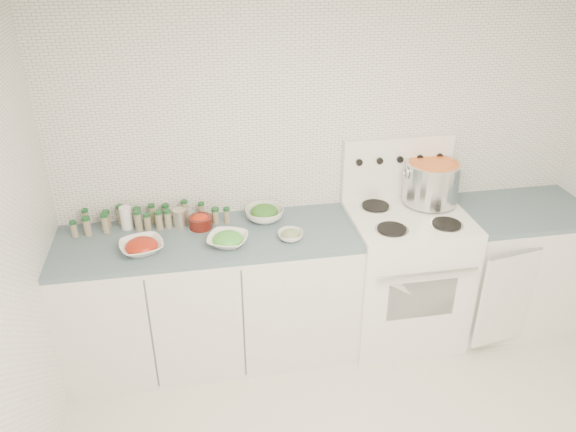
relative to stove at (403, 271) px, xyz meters
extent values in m
cube|color=white|center=(-0.48, 0.32, 0.75)|extent=(3.50, 0.02, 2.50)
cube|color=white|center=(-1.30, 0.00, -0.06)|extent=(1.85, 0.62, 0.86)
cube|color=#465F69|center=(-1.30, 0.00, 0.39)|extent=(1.85, 0.62, 0.03)
cube|color=white|center=(0.00, -0.01, -0.04)|extent=(0.76, 0.65, 0.92)
cube|color=black|center=(0.00, -0.33, 0.00)|extent=(0.45, 0.01, 0.28)
cylinder|color=silver|center=(0.00, -0.37, 0.22)|extent=(0.65, 0.02, 0.02)
cube|color=white|center=(0.00, -0.01, 0.43)|extent=(0.76, 0.65, 0.01)
cube|color=white|center=(0.00, 0.28, 0.65)|extent=(0.76, 0.06, 0.43)
cylinder|color=silver|center=(-0.18, -0.17, 0.44)|extent=(0.21, 0.21, 0.01)
cylinder|color=black|center=(-0.18, -0.17, 0.45)|extent=(0.18, 0.18, 0.01)
cylinder|color=silver|center=(0.18, -0.17, 0.44)|extent=(0.21, 0.21, 0.01)
cylinder|color=black|center=(0.18, -0.17, 0.45)|extent=(0.18, 0.18, 0.01)
cylinder|color=silver|center=(-0.18, 0.15, 0.44)|extent=(0.21, 0.21, 0.01)
cylinder|color=black|center=(-0.18, 0.15, 0.45)|extent=(0.18, 0.18, 0.01)
cylinder|color=silver|center=(0.18, 0.15, 0.44)|extent=(0.21, 0.21, 0.01)
cylinder|color=black|center=(0.18, 0.15, 0.45)|extent=(0.18, 0.18, 0.01)
cylinder|color=black|center=(-0.28, 0.25, 0.72)|extent=(0.04, 0.02, 0.04)
cylinder|color=black|center=(-0.14, 0.25, 0.72)|extent=(0.04, 0.02, 0.04)
cylinder|color=black|center=(0.00, 0.25, 0.72)|extent=(0.04, 0.02, 0.04)
cylinder|color=black|center=(0.14, 0.25, 0.72)|extent=(0.04, 0.02, 0.04)
cylinder|color=black|center=(0.28, 0.25, 0.72)|extent=(0.04, 0.02, 0.04)
cube|color=white|center=(0.82, 0.00, -0.06)|extent=(0.89, 0.62, 0.86)
cube|color=#465F69|center=(0.82, 0.00, 0.39)|extent=(0.89, 0.62, 0.03)
cube|color=white|center=(0.59, -0.34, -0.07)|extent=(0.40, 0.09, 0.70)
cylinder|color=silver|center=(0.19, 0.15, 0.59)|extent=(0.36, 0.36, 0.28)
cylinder|color=orange|center=(0.19, 0.15, 0.71)|extent=(0.33, 0.33, 0.03)
torus|color=silver|center=(0.01, 0.15, 0.67)|extent=(0.01, 0.09, 0.09)
torus|color=silver|center=(0.38, 0.15, 0.67)|extent=(0.01, 0.09, 0.09)
imported|color=white|center=(-1.69, -0.10, 0.43)|extent=(0.30, 0.30, 0.06)
ellipsoid|color=#AF210F|center=(-1.69, -0.10, 0.45)|extent=(0.18, 0.18, 0.08)
imported|color=white|center=(-1.19, -0.11, 0.43)|extent=(0.30, 0.30, 0.06)
ellipsoid|color=green|center=(-1.19, -0.11, 0.44)|extent=(0.17, 0.17, 0.08)
imported|color=white|center=(-0.92, 0.16, 0.44)|extent=(0.26, 0.26, 0.08)
ellipsoid|color=#2D621C|center=(-0.92, 0.16, 0.46)|extent=(0.18, 0.18, 0.08)
imported|color=white|center=(-0.80, -0.11, 0.43)|extent=(0.16, 0.16, 0.05)
ellipsoid|color=#25491D|center=(-0.80, -0.11, 0.44)|extent=(0.11, 0.11, 0.05)
cylinder|color=#4E130D|center=(-1.34, 0.13, 0.44)|extent=(0.15, 0.15, 0.07)
ellipsoid|color=red|center=(-1.34, 0.13, 0.47)|extent=(0.11, 0.11, 0.05)
cylinder|color=white|center=(-1.79, 0.21, 0.48)|extent=(0.09, 0.09, 0.15)
cylinder|color=#B7AF9B|center=(-1.46, 0.18, 0.46)|extent=(0.11, 0.11, 0.11)
cylinder|color=gray|center=(-2.04, 0.25, 0.46)|extent=(0.04, 0.04, 0.12)
cylinder|color=#154A22|center=(-2.04, 0.25, 0.53)|extent=(0.04, 0.04, 0.02)
cylinder|color=gray|center=(-1.92, 0.25, 0.45)|extent=(0.04, 0.04, 0.09)
cylinder|color=#154A22|center=(-1.92, 0.25, 0.50)|extent=(0.05, 0.05, 0.02)
cylinder|color=gray|center=(-1.83, 0.26, 0.46)|extent=(0.04, 0.04, 0.12)
cylinder|color=#154A22|center=(-1.83, 0.26, 0.53)|extent=(0.04, 0.04, 0.02)
cylinder|color=gray|center=(-1.72, 0.25, 0.45)|extent=(0.05, 0.05, 0.10)
cylinder|color=#154A22|center=(-1.72, 0.25, 0.51)|extent=(0.05, 0.05, 0.02)
cylinder|color=gray|center=(-1.64, 0.24, 0.46)|extent=(0.04, 0.04, 0.12)
cylinder|color=#154A22|center=(-1.64, 0.24, 0.53)|extent=(0.04, 0.04, 0.02)
cylinder|color=gray|center=(-1.55, 0.26, 0.45)|extent=(0.04, 0.04, 0.10)
cylinder|color=#154A22|center=(-1.55, 0.26, 0.51)|extent=(0.05, 0.05, 0.02)
cylinder|color=gray|center=(-1.43, 0.26, 0.46)|extent=(0.04, 0.04, 0.12)
cylinder|color=#154A22|center=(-1.43, 0.26, 0.53)|extent=(0.04, 0.04, 0.02)
cylinder|color=gray|center=(-1.32, 0.25, 0.45)|extent=(0.04, 0.04, 0.10)
cylinder|color=#154A22|center=(-1.32, 0.25, 0.51)|extent=(0.04, 0.04, 0.02)
cylinder|color=gray|center=(-2.02, 0.16, 0.46)|extent=(0.05, 0.05, 0.11)
cylinder|color=#154A22|center=(-2.02, 0.16, 0.52)|extent=(0.05, 0.05, 0.02)
cylinder|color=gray|center=(-1.92, 0.17, 0.46)|extent=(0.04, 0.04, 0.11)
cylinder|color=#154A22|center=(-1.92, 0.17, 0.52)|extent=(0.05, 0.05, 0.02)
cylinder|color=gray|center=(-1.72, 0.17, 0.46)|extent=(0.05, 0.05, 0.12)
cylinder|color=#154A22|center=(-1.72, 0.17, 0.53)|extent=(0.05, 0.05, 0.02)
cylinder|color=gray|center=(-1.66, 0.15, 0.45)|extent=(0.04, 0.04, 0.10)
cylinder|color=#154A22|center=(-1.66, 0.15, 0.51)|extent=(0.05, 0.05, 0.02)
cylinder|color=gray|center=(-1.59, 0.16, 0.46)|extent=(0.05, 0.05, 0.11)
cylinder|color=#154A22|center=(-1.59, 0.16, 0.52)|extent=(0.05, 0.05, 0.02)
cylinder|color=gray|center=(-1.54, 0.17, 0.46)|extent=(0.04, 0.04, 0.11)
cylinder|color=#154A22|center=(-1.54, 0.17, 0.52)|extent=(0.05, 0.05, 0.02)
cylinder|color=gray|center=(-1.17, 0.17, 0.45)|extent=(0.04, 0.04, 0.09)
cylinder|color=#154A22|center=(-1.17, 0.17, 0.50)|extent=(0.04, 0.04, 0.02)
cylinder|color=gray|center=(-1.24, 0.17, 0.45)|extent=(0.05, 0.05, 0.09)
cylinder|color=#154A22|center=(-1.24, 0.17, 0.50)|extent=(0.05, 0.05, 0.02)
cylinder|color=gray|center=(-2.10, 0.15, 0.45)|extent=(0.04, 0.04, 0.09)
cylinder|color=#154A22|center=(-2.10, 0.15, 0.50)|extent=(0.04, 0.04, 0.02)
camera|label=1|loc=(-1.35, -3.02, 2.14)|focal=35.00mm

